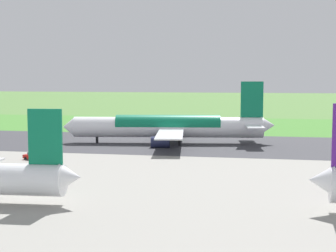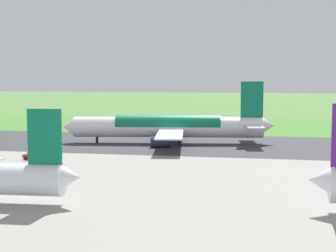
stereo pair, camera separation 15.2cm
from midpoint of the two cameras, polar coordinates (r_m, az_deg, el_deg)
ground_plane at (r=129.92m, az=-2.62°, el=-1.93°), size 800.00×800.00×0.00m
runway_asphalt at (r=129.91m, az=-2.62°, el=-1.91°), size 600.00×40.18×0.06m
apron_concrete at (r=73.96m, az=-13.29°, el=-7.88°), size 440.00×110.00×0.05m
grass_verge_foreground at (r=170.91m, az=0.59°, el=-0.09°), size 600.00×80.00×0.04m
airliner_main at (r=128.18m, az=0.14°, el=-0.07°), size 54.07×44.41×15.88m
service_car_followme at (r=107.25m, az=-14.96°, el=-3.27°), size 4.50×2.69×1.62m
no_stopping_sign at (r=175.28m, az=-3.78°, el=0.49°), size 0.60×0.10×2.29m
traffic_cone_orange at (r=172.72m, az=-6.28°, el=0.02°), size 0.40×0.40×0.55m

